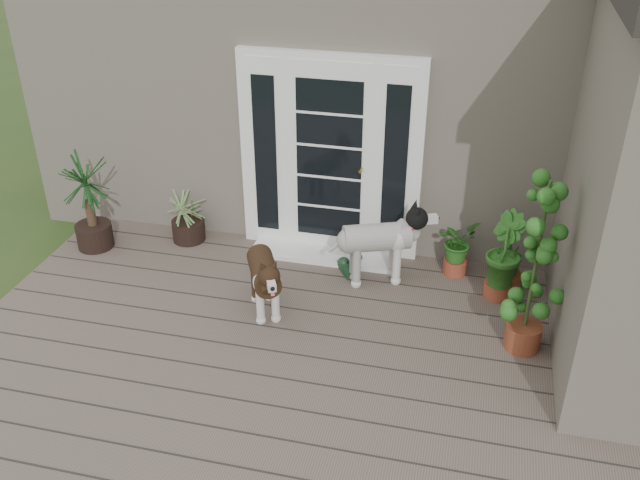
# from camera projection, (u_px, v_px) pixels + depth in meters

# --- Properties ---
(deck) EXTENTS (6.20, 4.60, 0.12)m
(deck) POSITION_uv_depth(u_px,v_px,m) (294.00, 386.00, 5.84)
(deck) COLOR #6B5B4C
(deck) RESTS_ON ground
(house_main) EXTENTS (7.40, 4.00, 3.10)m
(house_main) POSITION_uv_depth(u_px,v_px,m) (383.00, 69.00, 8.68)
(house_main) COLOR #665E54
(house_main) RESTS_ON ground
(door_unit) EXTENTS (1.90, 0.14, 2.15)m
(door_unit) POSITION_uv_depth(u_px,v_px,m) (330.00, 157.00, 7.17)
(door_unit) COLOR white
(door_unit) RESTS_ON deck
(door_step) EXTENTS (1.60, 0.40, 0.05)m
(door_step) POSITION_uv_depth(u_px,v_px,m) (325.00, 254.00, 7.52)
(door_step) COLOR white
(door_step) RESTS_ON deck
(brindle_dog) EXTENTS (0.65, 0.86, 0.66)m
(brindle_dog) POSITION_uv_depth(u_px,v_px,m) (264.00, 282.00, 6.50)
(brindle_dog) COLOR #3B2615
(brindle_dog) RESTS_ON deck
(white_dog) EXTENTS (0.97, 0.68, 0.74)m
(white_dog) POSITION_uv_depth(u_px,v_px,m) (376.00, 249.00, 6.94)
(white_dog) COLOR silver
(white_dog) RESTS_ON deck
(spider_plant) EXTENTS (0.63, 0.63, 0.64)m
(spider_plant) POSITION_uv_depth(u_px,v_px,m) (187.00, 214.00, 7.69)
(spider_plant) COLOR #94B670
(spider_plant) RESTS_ON deck
(yucca) EXTENTS (0.75, 0.75, 1.07)m
(yucca) POSITION_uv_depth(u_px,v_px,m) (89.00, 203.00, 7.46)
(yucca) COLOR black
(yucca) RESTS_ON deck
(herb_a) EXTENTS (0.55, 0.55, 0.50)m
(herb_a) POSITION_uv_depth(u_px,v_px,m) (456.00, 252.00, 7.13)
(herb_a) COLOR #1B601F
(herb_a) RESTS_ON deck
(herb_b) EXTENTS (0.53, 0.53, 0.68)m
(herb_b) POSITION_uv_depth(u_px,v_px,m) (501.00, 267.00, 6.72)
(herb_b) COLOR #1A5B1E
(herb_b) RESTS_ON deck
(herb_c) EXTENTS (0.40, 0.40, 0.49)m
(herb_c) POSITION_uv_depth(u_px,v_px,m) (508.00, 265.00, 6.92)
(herb_c) COLOR #275618
(herb_c) RESTS_ON deck
(sapling) EXTENTS (0.53, 0.53, 1.68)m
(sapling) POSITION_uv_depth(u_px,v_px,m) (535.00, 266.00, 5.78)
(sapling) COLOR #24601B
(sapling) RESTS_ON deck
(clog_left) EXTENTS (0.31, 0.36, 0.10)m
(clog_left) POSITION_uv_depth(u_px,v_px,m) (347.00, 268.00, 7.23)
(clog_left) COLOR #15351C
(clog_left) RESTS_ON deck
(clog_right) EXTENTS (0.17, 0.32, 0.09)m
(clog_right) POSITION_uv_depth(u_px,v_px,m) (356.00, 263.00, 7.33)
(clog_right) COLOR #15361F
(clog_right) RESTS_ON deck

